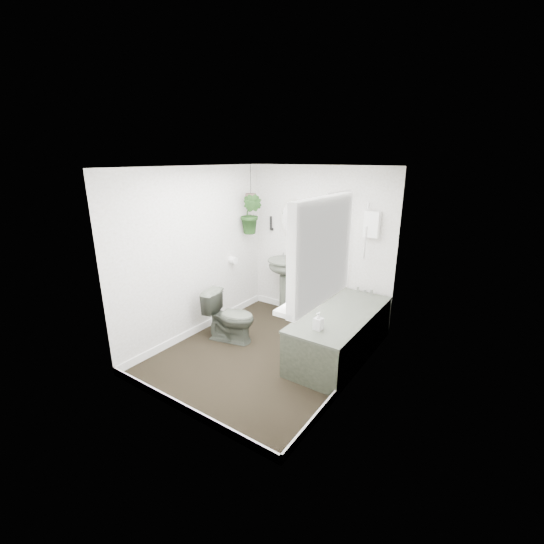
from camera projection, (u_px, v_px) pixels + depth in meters
The scene contains 22 objects.
floor at pixel (265, 353), 4.68m from camera, with size 2.30×2.80×0.02m, color black.
ceiling at pixel (264, 166), 3.98m from camera, with size 2.30×2.80×0.02m, color white.
wall_back at pixel (319, 245), 5.44m from camera, with size 2.30×0.02×2.30m, color white.
wall_front at pixel (173, 305), 3.22m from camera, with size 2.30×0.02×2.30m, color white.
wall_left at pixel (196, 253), 4.95m from camera, with size 0.02×2.80×2.30m, color white.
wall_right at pixel (357, 286), 3.71m from camera, with size 0.02×2.80×2.30m, color white.
skirting at pixel (265, 349), 4.66m from camera, with size 2.30×2.80×0.10m, color white.
bathtub at pixel (340, 334), 4.55m from camera, with size 0.72×1.72×0.58m, color #484E42, non-canonical shape.
bath_screen at pixel (337, 246), 4.82m from camera, with size 0.04×0.72×1.40m, color silver, non-canonical shape.
shower_box at pixel (372, 224), 4.83m from camera, with size 0.20×0.10×0.35m, color white.
oval_mirror at pixel (293, 219), 5.54m from camera, with size 0.46×0.03×0.62m, color #B9B5A9.
wall_sconce at pixel (271, 223), 5.78m from camera, with size 0.04×0.04×0.22m, color black.
toilet_roll_holder at pixel (233, 260), 5.55m from camera, with size 0.11×0.11×0.11m, color white.
window_recess at pixel (322, 251), 3.04m from camera, with size 0.08×1.00×0.90m, color white.
window_sill at pixel (313, 296), 3.21m from camera, with size 0.18×1.00×0.04m, color white.
window_blinds at pixel (317, 250), 3.07m from camera, with size 0.01×0.86×0.76m, color white.
toilet at pixel (230, 316), 4.91m from camera, with size 0.39×0.68×0.69m, color #484E42.
pedestal_sink at pixel (285, 287), 5.70m from camera, with size 0.54×0.46×0.91m, color #484E42, non-canonical shape.
sill_plant at pixel (300, 284), 3.07m from camera, with size 0.23×0.20×0.26m, color black.
hanging_plant at pixel (251, 214), 5.52m from camera, with size 0.34×0.27×0.61m, color black.
soap_bottle at pixel (319, 321), 3.99m from camera, with size 0.09×0.09×0.20m, color #2A2424.
hanging_pot at pixel (251, 197), 5.44m from camera, with size 0.16×0.16×0.12m, color brown.
Camera 1 is at (2.41, -3.37, 2.40)m, focal length 24.00 mm.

